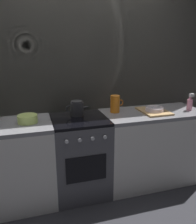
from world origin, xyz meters
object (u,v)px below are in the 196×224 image
(pitcher, at_px, (115,104))
(dish_pile, at_px, (154,110))
(mixing_bowl, at_px, (28,119))
(spray_bottle, at_px, (190,104))
(kettle, at_px, (77,108))
(stove_unit, at_px, (80,156))

(pitcher, distance_m, dish_pile, 0.47)
(mixing_bowl, bearing_deg, dish_pile, -1.15)
(dish_pile, height_order, spray_bottle, spray_bottle)
(kettle, bearing_deg, spray_bottle, -7.57)
(stove_unit, height_order, pitcher, pitcher)
(spray_bottle, bearing_deg, kettle, 172.43)
(dish_pile, relative_size, spray_bottle, 1.97)
(mixing_bowl, bearing_deg, pitcher, 5.94)
(kettle, bearing_deg, pitcher, -0.11)
(mixing_bowl, distance_m, dish_pile, 1.43)
(stove_unit, relative_size, dish_pile, 2.25)
(mixing_bowl, xyz_separation_m, pitcher, (0.98, 0.10, 0.06))
(mixing_bowl, height_order, dish_pile, mixing_bowl)
(dish_pile, bearing_deg, mixing_bowl, 178.85)
(stove_unit, height_order, spray_bottle, spray_bottle)
(mixing_bowl, height_order, spray_bottle, spray_bottle)
(spray_bottle, bearing_deg, pitcher, 168.75)
(mixing_bowl, xyz_separation_m, dish_pile, (1.43, -0.03, -0.02))
(kettle, relative_size, pitcher, 1.42)
(spray_bottle, bearing_deg, stove_unit, 176.86)
(stove_unit, distance_m, kettle, 0.54)
(stove_unit, distance_m, spray_bottle, 1.45)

